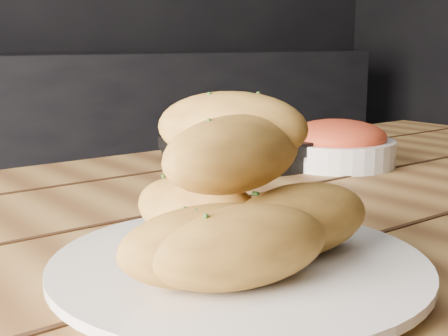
% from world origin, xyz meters
% --- Properties ---
extents(counter, '(2.80, 0.60, 0.90)m').
position_xyz_m(counter, '(0.00, 1.70, 0.45)').
color(counter, black).
rests_on(counter, ground).
extents(table, '(1.60, 0.92, 0.75)m').
position_xyz_m(table, '(-0.41, 0.01, 0.66)').
color(table, olive).
rests_on(table, ground).
extents(plate, '(0.31, 0.31, 0.02)m').
position_xyz_m(plate, '(-0.60, -0.10, 0.76)').
color(plate, white).
rests_on(plate, table).
extents(bread_rolls, '(0.24, 0.21, 0.13)m').
position_xyz_m(bread_rolls, '(-0.61, -0.11, 0.82)').
color(bread_rolls, '#BB8933').
rests_on(bread_rolls, plate).
extents(skillet, '(0.41, 0.28, 0.05)m').
position_xyz_m(skillet, '(-0.26, 0.30, 0.77)').
color(skillet, black).
rests_on(skillet, table).
extents(bowl, '(0.18, 0.18, 0.07)m').
position_xyz_m(bowl, '(-0.17, 0.18, 0.78)').
color(bowl, white).
rests_on(bowl, table).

